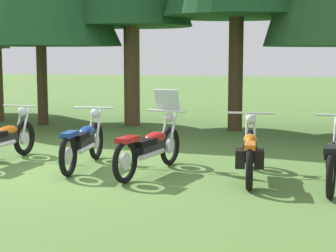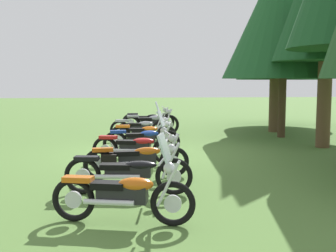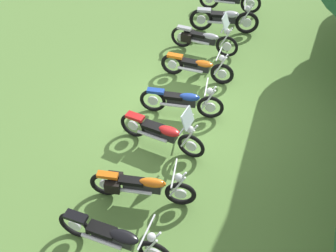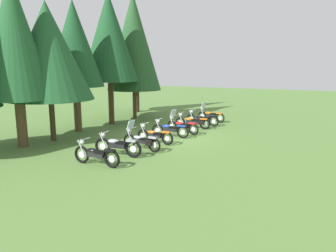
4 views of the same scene
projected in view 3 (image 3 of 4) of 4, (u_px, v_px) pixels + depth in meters
name	position (u px, v px, depth m)	size (l,w,h in m)	color
ground_plane	(179.00, 111.00, 11.18)	(80.00, 80.00, 0.00)	#547A38
motorcycle_1	(224.00, 19.00, 13.76)	(0.62, 2.26, 1.04)	black
motorcycle_2	(203.00, 38.00, 12.93)	(0.73, 2.15, 1.36)	black
motorcycle_3	(197.00, 67.00, 11.91)	(0.69, 2.13, 0.99)	black
motorcycle_4	(182.00, 101.00, 10.78)	(0.73, 2.18, 1.00)	black
motorcycle_5	(162.00, 132.00, 9.92)	(0.80, 2.19, 1.35)	black
motorcycle_6	(140.00, 186.00, 8.80)	(0.76, 2.27, 0.98)	black
motorcycle_7	(114.00, 237.00, 7.91)	(0.76, 2.36, 1.00)	black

